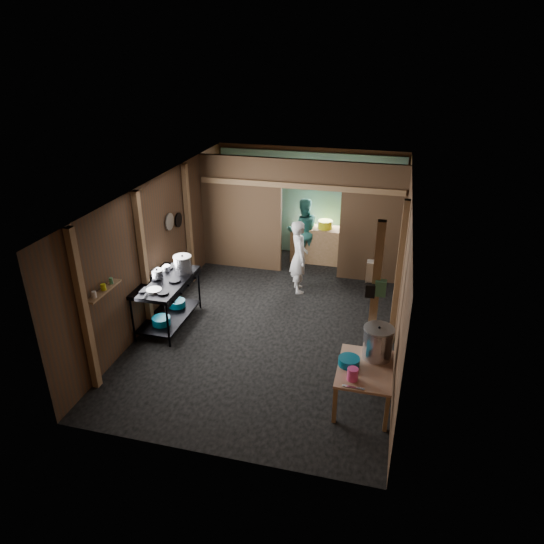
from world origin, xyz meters
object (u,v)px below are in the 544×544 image
(prep_table, at_px, (364,386))
(gas_range, at_px, (168,302))
(pink_bucket, at_px, (353,374))
(yellow_tub, at_px, (325,224))
(cook, at_px, (299,257))
(stock_pot, at_px, (378,343))
(stove_pot_large, at_px, (183,265))

(prep_table, bearing_deg, gas_range, 159.78)
(prep_table, relative_size, pink_bucket, 5.88)
(pink_bucket, xyz_separation_m, yellow_tub, (-1.20, 5.27, 0.22))
(cook, bearing_deg, prep_table, -175.94)
(prep_table, bearing_deg, stock_pot, 66.43)
(gas_range, distance_m, prep_table, 3.96)
(prep_table, distance_m, pink_bucket, 0.54)
(stock_pot, bearing_deg, prep_table, -113.57)
(prep_table, height_order, cook, cook)
(prep_table, relative_size, cook, 0.69)
(gas_range, relative_size, stock_pot, 2.99)
(pink_bucket, bearing_deg, cook, 112.27)
(stock_pot, bearing_deg, gas_range, 164.59)
(gas_range, xyz_separation_m, stock_pot, (3.84, -1.06, 0.41))
(gas_range, distance_m, stock_pot, 4.01)
(stove_pot_large, bearing_deg, cook, 38.90)
(stock_pot, bearing_deg, stove_pot_large, 158.18)
(yellow_tub, bearing_deg, pink_bucket, -77.15)
(gas_range, relative_size, prep_table, 1.45)
(stove_pot_large, bearing_deg, prep_table, -26.67)
(pink_bucket, bearing_deg, yellow_tub, 102.85)
(gas_range, relative_size, yellow_tub, 4.54)
(stove_pot_large, bearing_deg, gas_range, -112.43)
(stove_pot_large, xyz_separation_m, stock_pot, (3.67, -1.47, -0.19))
(stove_pot_large, height_order, yellow_tub, stove_pot_large)
(gas_range, height_order, stock_pot, stock_pot)
(prep_table, distance_m, yellow_tub, 5.17)
(yellow_tub, distance_m, cook, 1.67)
(stove_pot_large, distance_m, yellow_tub, 3.85)
(pink_bucket, height_order, yellow_tub, yellow_tub)
(gas_range, height_order, yellow_tub, yellow_tub)
(gas_range, bearing_deg, stock_pot, -15.41)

